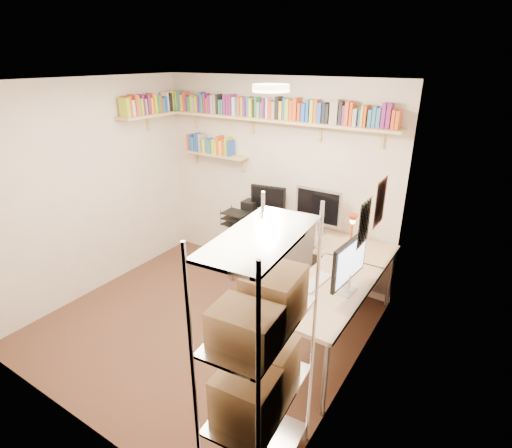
# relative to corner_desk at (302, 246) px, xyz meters

# --- Properties ---
(ground) EXTENTS (3.20, 3.20, 0.00)m
(ground) POSITION_rel_corner_desk_xyz_m (-0.70, -0.93, -0.75)
(ground) COLOR #4B3120
(ground) RESTS_ON ground
(room_shell) EXTENTS (3.24, 3.04, 2.52)m
(room_shell) POSITION_rel_corner_desk_xyz_m (-0.69, -0.93, 0.80)
(room_shell) COLOR beige
(room_shell) RESTS_ON ground
(wall_shelves) EXTENTS (3.12, 1.09, 0.80)m
(wall_shelves) POSITION_rel_corner_desk_xyz_m (-1.12, 0.36, 1.28)
(wall_shelves) COLOR #D7B979
(wall_shelves) RESTS_ON ground
(corner_desk) EXTENTS (2.03, 1.94, 1.32)m
(corner_desk) POSITION_rel_corner_desk_xyz_m (0.00, 0.00, 0.00)
(corner_desk) COLOR #DAB68D
(corner_desk) RESTS_ON ground
(office_chair) EXTENTS (0.59, 0.60, 1.09)m
(office_chair) POSITION_rel_corner_desk_xyz_m (-0.02, -0.24, -0.29)
(office_chair) COLOR black
(office_chair) RESTS_ON ground
(wire_rack) EXTENTS (0.48, 0.86, 1.92)m
(wire_rack) POSITION_rel_corner_desk_xyz_m (0.72, -2.03, 0.32)
(wire_rack) COLOR silver
(wire_rack) RESTS_ON ground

